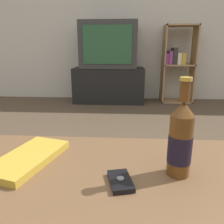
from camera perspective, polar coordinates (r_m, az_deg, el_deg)
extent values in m
cube|color=beige|center=(3.60, 1.66, 24.44)|extent=(8.00, 0.05, 2.60)
cube|color=brown|center=(0.66, -8.69, -18.52)|extent=(1.09, 0.62, 0.04)
cylinder|color=brown|center=(1.04, 24.62, -19.78)|extent=(0.07, 0.07, 0.38)
cube|color=black|center=(3.31, -0.83, 7.05)|extent=(1.03, 0.44, 0.51)
cube|color=#2D2D2D|center=(3.27, -0.88, 17.07)|extent=(0.80, 0.46, 0.64)
cube|color=#234C2D|center=(3.04, -1.24, 17.15)|extent=(0.65, 0.01, 0.50)
cube|color=#99754C|center=(3.39, 13.22, 11.91)|extent=(0.02, 0.30, 1.11)
cube|color=#99754C|center=(3.49, 20.42, 11.45)|extent=(0.02, 0.30, 1.11)
cube|color=#99754C|center=(3.51, 16.17, 2.84)|extent=(0.46, 0.30, 0.02)
cube|color=#99754C|center=(3.43, 16.88, 11.70)|extent=(0.46, 0.30, 0.02)
cube|color=#99754C|center=(3.44, 17.65, 20.73)|extent=(0.46, 0.30, 0.02)
cube|color=#7F3875|center=(3.39, 13.98, 13.37)|extent=(0.04, 0.21, 0.16)
cube|color=#7F3875|center=(3.40, 14.83, 13.57)|extent=(0.05, 0.21, 0.19)
cube|color=#2D2828|center=(3.41, 15.87, 13.89)|extent=(0.06, 0.21, 0.23)
cube|color=beige|center=(3.43, 16.88, 13.22)|extent=(0.06, 0.21, 0.16)
cube|color=#B7932D|center=(3.44, 17.92, 13.13)|extent=(0.06, 0.21, 0.16)
cylinder|color=#563314|center=(0.65, 17.31, -8.44)|extent=(0.07, 0.07, 0.18)
cylinder|color=black|center=(0.66, 17.25, -9.16)|extent=(0.07, 0.07, 0.08)
cone|color=#563314|center=(0.62, 18.14, 0.84)|extent=(0.07, 0.07, 0.04)
cylinder|color=#563314|center=(0.61, 18.52, 5.14)|extent=(0.03, 0.03, 0.06)
cylinder|color=#B79333|center=(0.60, 18.80, 8.17)|extent=(0.03, 0.03, 0.01)
cube|color=black|center=(0.62, 2.20, -17.59)|extent=(0.08, 0.11, 0.01)
cylinder|color=slate|center=(0.62, 2.21, -16.93)|extent=(0.02, 0.02, 0.00)
cube|color=#B7932D|center=(0.78, -20.95, -11.11)|extent=(0.21, 0.30, 0.02)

